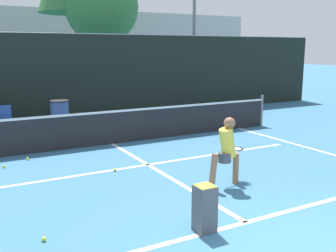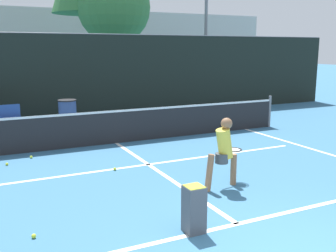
{
  "view_description": "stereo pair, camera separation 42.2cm",
  "coord_description": "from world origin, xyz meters",
  "px_view_note": "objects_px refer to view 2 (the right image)",
  "views": [
    {
      "loc": [
        -3.78,
        -2.89,
        2.65
      ],
      "look_at": [
        0.33,
        4.65,
        0.95
      ],
      "focal_mm": 42.0,
      "sensor_mm": 36.0,
      "label": 1
    },
    {
      "loc": [
        -3.41,
        -3.08,
        2.65
      ],
      "look_at": [
        0.33,
        4.65,
        0.95
      ],
      "focal_mm": 42.0,
      "sensor_mm": 36.0,
      "label": 2
    }
  ],
  "objects_px": {
    "player_practicing": "(224,150)",
    "trash_bin": "(68,114)",
    "ball_hopper": "(194,208)",
    "parked_car": "(19,94)"
  },
  "relations": [
    {
      "from": "player_practicing",
      "to": "parked_car",
      "type": "height_order",
      "value": "parked_car"
    },
    {
      "from": "player_practicing",
      "to": "trash_bin",
      "type": "bearing_deg",
      "value": 93.47
    },
    {
      "from": "player_practicing",
      "to": "parked_car",
      "type": "xyz_separation_m",
      "value": [
        -2.48,
        12.98,
        -0.16
      ]
    },
    {
      "from": "ball_hopper",
      "to": "parked_car",
      "type": "bearing_deg",
      "value": 94.09
    },
    {
      "from": "ball_hopper",
      "to": "parked_car",
      "type": "distance_m",
      "value": 14.43
    },
    {
      "from": "trash_bin",
      "to": "parked_car",
      "type": "height_order",
      "value": "parked_car"
    },
    {
      "from": "trash_bin",
      "to": "parked_car",
      "type": "distance_m",
      "value": 6.0
    },
    {
      "from": "trash_bin",
      "to": "parked_car",
      "type": "relative_size",
      "value": 0.23
    },
    {
      "from": "player_practicing",
      "to": "ball_hopper",
      "type": "height_order",
      "value": "player_practicing"
    },
    {
      "from": "player_practicing",
      "to": "parked_car",
      "type": "bearing_deg",
      "value": 92.24
    }
  ]
}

